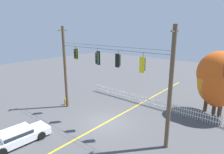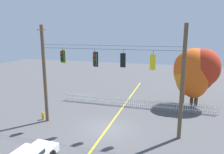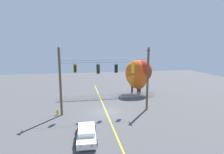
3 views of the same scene
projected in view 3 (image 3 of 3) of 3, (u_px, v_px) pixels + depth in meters
ground at (106, 112)px, 24.23m from camera, size 80.00×80.00×0.00m
lane_centerline_stripe at (106, 112)px, 24.23m from camera, size 0.16×36.00×0.01m
signal_support_span at (106, 80)px, 23.50m from camera, size 12.18×1.10×8.84m
traffic_signal_eastbound_side at (75, 69)px, 22.51m from camera, size 0.43×0.38×1.30m
traffic_signal_southbound_primary at (98, 69)px, 23.08m from camera, size 0.43×0.38×1.50m
traffic_signal_northbound_primary at (116, 68)px, 23.49m from camera, size 0.43×0.38×1.40m
traffic_signal_westbound_side at (133, 69)px, 23.92m from camera, size 0.43×0.38×1.50m
white_picket_fence at (108, 96)px, 30.28m from camera, size 17.12×0.06×1.00m
autumn_maple_near_fence at (134, 75)px, 33.26m from camera, size 3.17×3.63×6.17m
autumn_maple_mid at (138, 74)px, 32.96m from camera, size 4.24×3.79×6.52m
autumn_oak_far_east at (142, 72)px, 33.10m from camera, size 3.53×3.23×6.50m
parked_car at (86, 133)px, 16.94m from camera, size 2.06×4.70×1.15m
fire_hydrant at (57, 112)px, 23.11m from camera, size 0.38×0.22×0.77m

